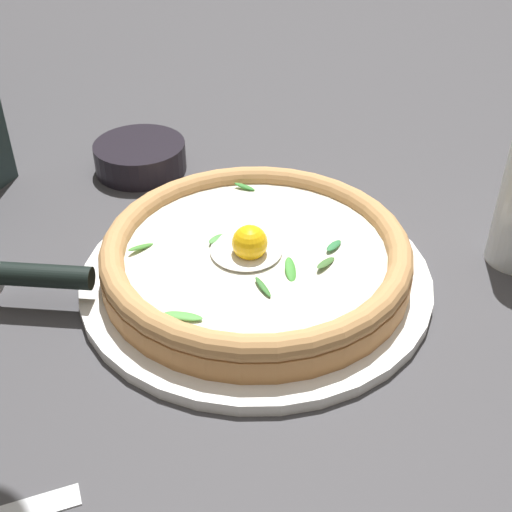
% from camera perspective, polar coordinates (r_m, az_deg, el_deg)
% --- Properties ---
extents(ground_plane, '(2.40, 2.40, 0.03)m').
position_cam_1_polar(ground_plane, '(0.65, -1.80, -5.55)').
color(ground_plane, '#3C3B3E').
rests_on(ground_plane, ground).
extents(pizza_plate, '(0.34, 0.34, 0.01)m').
position_cam_1_polar(pizza_plate, '(0.67, 0.00, -1.80)').
color(pizza_plate, white).
rests_on(pizza_plate, ground).
extents(pizza, '(0.30, 0.30, 0.06)m').
position_cam_1_polar(pizza, '(0.65, -0.01, 0.07)').
color(pizza, '#C0844C').
rests_on(pizza, pizza_plate).
extents(side_bowl, '(0.11, 0.11, 0.04)m').
position_cam_1_polar(side_bowl, '(0.87, -9.75, 8.26)').
color(side_bowl, black).
rests_on(side_bowl, ground).
extents(pizza_cutter, '(0.04, 0.16, 0.08)m').
position_cam_1_polar(pizza_cutter, '(0.66, -19.44, -1.47)').
color(pizza_cutter, silver).
rests_on(pizza_cutter, ground).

